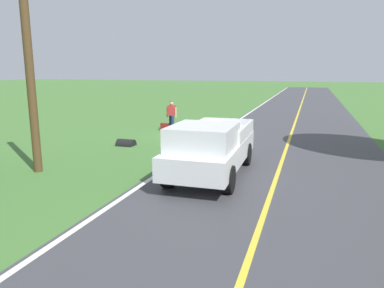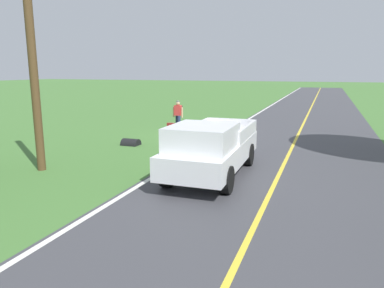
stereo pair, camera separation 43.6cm
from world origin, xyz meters
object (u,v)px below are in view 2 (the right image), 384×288
Objects in this scene: hitchhiker_walking at (178,114)px; utility_pole_roadside at (32,54)px; pickup_truck_passing at (210,148)px; suitcase_carried at (171,127)px.

hitchhiker_walking is 10.01m from utility_pole_roadside.
pickup_truck_passing is (-4.54, 8.21, -0.01)m from hitchhiker_walking.
pickup_truck_passing is (-4.96, 8.13, 0.75)m from suitcase_carried.
utility_pole_roadside reaches higher than hitchhiker_walking.
hitchhiker_walking reaches higher than suitcase_carried.
pickup_truck_passing is at bearing -167.58° from utility_pole_roadside.
suitcase_carried is 0.06× the size of utility_pole_roadside.
utility_pole_roadside is (0.81, 9.40, 3.74)m from suitcase_carried.
pickup_truck_passing is at bearing 118.93° from hitchhiker_walking.
hitchhiker_walking is 0.22× the size of utility_pole_roadside.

